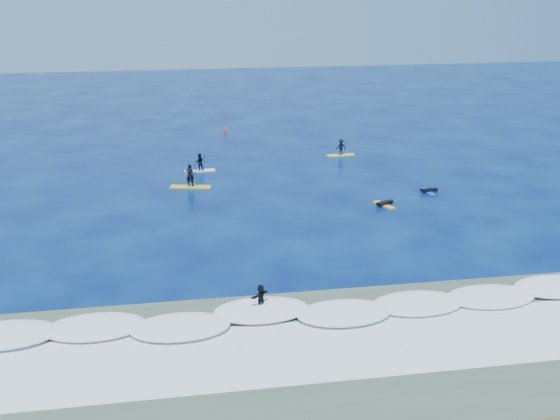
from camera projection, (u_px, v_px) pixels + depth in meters
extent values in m
plane|color=#030C45|center=(288.00, 237.00, 40.29)|extent=(160.00, 160.00, 0.00)
cube|color=#384D3D|center=(342.00, 360.00, 27.34)|extent=(90.00, 13.00, 0.01)
cube|color=white|center=(322.00, 314.00, 31.04)|extent=(40.00, 6.00, 0.30)
cube|color=silver|center=(337.00, 348.00, 28.26)|extent=(34.00, 5.00, 0.02)
cube|color=gold|center=(191.00, 187.00, 49.73)|extent=(3.33, 1.41, 0.11)
imported|color=black|center=(190.00, 175.00, 49.39)|extent=(0.75, 0.57, 1.86)
cylinder|color=black|center=(196.00, 176.00, 49.39)|extent=(0.19, 0.74, 2.17)
cube|color=black|center=(197.00, 188.00, 49.75)|extent=(0.13, 0.03, 0.32)
cube|color=silver|center=(200.00, 171.00, 53.88)|extent=(2.66, 0.83, 0.09)
imported|color=black|center=(199.00, 162.00, 53.60)|extent=(0.77, 0.62, 1.51)
cylinder|color=black|center=(204.00, 162.00, 53.70)|extent=(0.08, 0.60, 1.76)
cube|color=black|center=(204.00, 172.00, 54.00)|extent=(0.10, 0.03, 0.26)
cube|color=yellow|center=(341.00, 155.00, 58.61)|extent=(2.66, 0.79, 0.09)
imported|color=black|center=(341.00, 147.00, 58.33)|extent=(1.00, 0.61, 1.51)
cylinder|color=black|center=(345.00, 147.00, 58.43)|extent=(0.07, 0.61, 1.76)
cube|color=black|center=(345.00, 156.00, 58.72)|extent=(0.11, 0.03, 0.26)
cube|color=gold|center=(384.00, 205.00, 45.79)|extent=(1.26, 1.96, 0.09)
cube|color=black|center=(385.00, 203.00, 45.78)|extent=(1.35, 0.86, 0.22)
sphere|color=black|center=(377.00, 204.00, 45.36)|extent=(0.22, 0.22, 0.22)
cube|color=#193BBD|center=(428.00, 192.00, 48.62)|extent=(0.64, 1.91, 0.09)
cube|color=black|center=(429.00, 190.00, 48.58)|extent=(1.32, 0.44, 0.21)
sphere|color=black|center=(421.00, 190.00, 48.39)|extent=(0.21, 0.21, 0.21)
cube|color=white|center=(261.00, 308.00, 31.23)|extent=(1.75, 1.53, 0.10)
imported|color=black|center=(261.00, 296.00, 31.00)|extent=(1.12, 0.99, 1.23)
cylinder|color=#F54015|center=(225.00, 131.00, 66.79)|extent=(0.32, 0.32, 0.51)
cone|color=#F54015|center=(225.00, 128.00, 66.66)|extent=(0.23, 0.23, 0.25)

